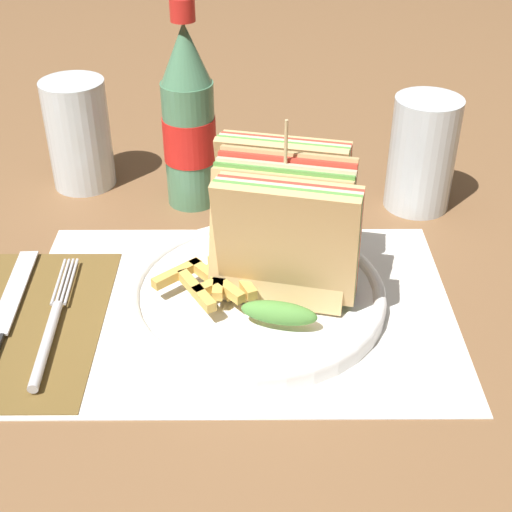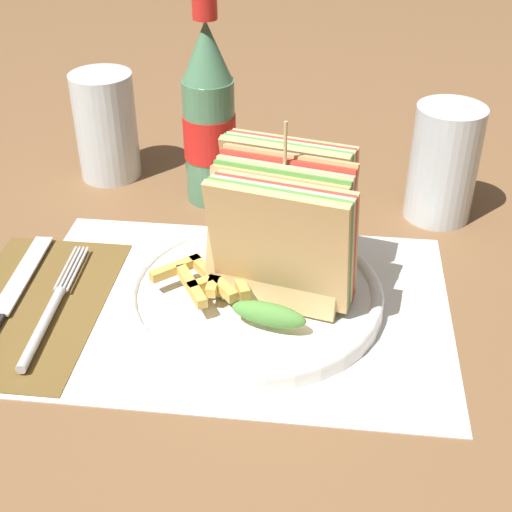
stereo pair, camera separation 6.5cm
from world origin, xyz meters
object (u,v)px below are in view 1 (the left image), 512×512
object	(u,v)px
plate_main	(256,295)
glass_near	(421,161)
coke_bottle_near	(189,121)
knife	(3,321)
glass_far	(80,141)
fork	(50,330)
club_sandwich	(284,223)

from	to	relation	value
plate_main	glass_near	distance (m)	0.26
coke_bottle_near	knife	bearing A→B (deg)	-124.02
knife	glass_far	distance (m)	0.27
plate_main	fork	bearing A→B (deg)	-165.48
knife	glass_near	xyz separation A→B (m)	(0.41, 0.21, 0.05)
club_sandwich	knife	xyz separation A→B (m)	(-0.25, -0.05, -0.07)
plate_main	knife	size ratio (longest dim) A/B	1.10
knife	glass_far	world-z (taller)	glass_far
fork	glass_far	bearing A→B (deg)	92.60
plate_main	knife	bearing A→B (deg)	-172.04
fork	coke_bottle_near	bearing A→B (deg)	63.73
glass_far	club_sandwich	bearing A→B (deg)	-43.80
glass_near	plate_main	bearing A→B (deg)	-134.78
glass_near	glass_far	world-z (taller)	same
club_sandwich	fork	size ratio (longest dim) A/B	1.01
club_sandwich	fork	world-z (taller)	club_sandwich
plate_main	club_sandwich	distance (m)	0.07
fork	glass_far	distance (m)	0.29
glass_far	plate_main	bearing A→B (deg)	-49.48
fork	glass_far	world-z (taller)	glass_far
plate_main	club_sandwich	world-z (taller)	club_sandwich
knife	glass_far	bearing A→B (deg)	83.08
coke_bottle_near	glass_far	distance (m)	0.14
coke_bottle_near	glass_near	world-z (taller)	coke_bottle_near
coke_bottle_near	glass_near	bearing A→B (deg)	-2.49
coke_bottle_near	glass_far	world-z (taller)	coke_bottle_near
knife	glass_near	distance (m)	0.46
knife	club_sandwich	bearing A→B (deg)	8.90
plate_main	coke_bottle_near	bearing A→B (deg)	110.16
glass_far	fork	bearing A→B (deg)	-84.99
plate_main	club_sandwich	bearing A→B (deg)	36.25
plate_main	glass_far	world-z (taller)	glass_far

